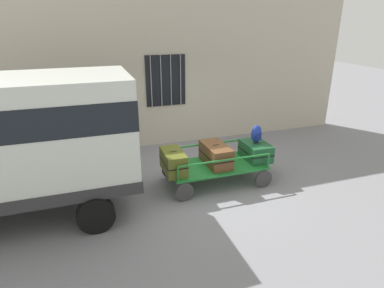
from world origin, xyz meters
The scene contains 8 objects.
ground_plane centered at (0.00, 0.00, 0.00)m, with size 40.00×40.00×0.00m, color gray.
building_wall centered at (0.00, 2.93, 2.50)m, with size 12.00×0.38×5.00m.
luggage_cart centered at (0.32, -0.17, 0.39)m, with size 2.37×1.24×0.47m.
cart_railing centered at (0.32, -0.17, 0.77)m, with size 2.25×1.11×0.36m.
suitcase_left_bottom centered at (-0.74, -0.21, 0.71)m, with size 0.47×0.88×0.50m.
suitcase_midleft_bottom centered at (0.32, -0.14, 0.71)m, with size 0.52×1.00×0.49m.
suitcase_center_bottom centered at (1.38, -0.16, 0.68)m, with size 0.57×0.84×0.42m.
backpack centered at (1.39, -0.14, 1.11)m, with size 0.27×0.22×0.44m.
Camera 1 is at (-2.53, -6.77, 3.75)m, focal length 30.82 mm.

